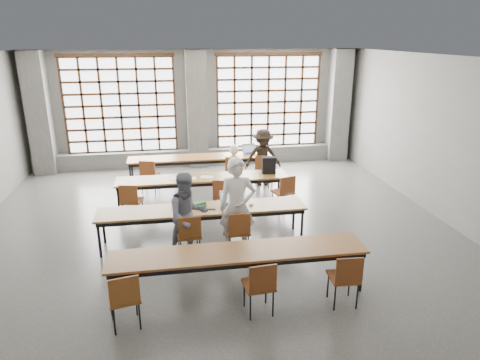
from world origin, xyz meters
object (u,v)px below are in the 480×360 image
object	(u,v)px
student_male	(237,207)
laptop_back	(249,151)
backpack	(269,165)
chair_front_left	(189,232)
chair_front_right	(238,229)
student_back	(263,157)
laptop_front	(230,201)
chair_back_left	(149,173)
chair_mid_left	(131,199)
mouse	(251,204)
desk_row_b	(203,180)
desk_row_d	(239,255)
chair_back_mid	(233,169)
chair_near_right	(346,275)
chair_mid_right	(285,190)
desk_row_a	(202,159)
chair_back_right	(263,167)
green_box	(200,204)
plastic_bag	(234,150)
student_female	(188,216)
red_pouch	(124,294)
chair_near_mid	(260,283)
chair_mid_centre	(222,193)
chair_near_left	(124,295)
desk_row_c	(203,211)
phone	(212,209)

from	to	relation	value
student_male	laptop_back	xyz separation A→B (m)	(1.03, 4.29, -0.13)
backpack	chair_front_left	bearing A→B (deg)	-121.97
chair_front_right	student_back	world-z (taller)	student_back
laptop_front	chair_back_left	bearing A→B (deg)	119.71
chair_mid_left	mouse	world-z (taller)	chair_mid_left
chair_back_left	student_back	bearing A→B (deg)	2.40
desk_row_b	mouse	xyz separation A→B (m)	(0.79, -1.90, 0.08)
laptop_front	backpack	world-z (taller)	backpack
mouse	backpack	distance (m)	2.12
desk_row_d	chair_front_right	bearing A→B (deg)	81.12
chair_back_mid	chair_near_right	size ratio (longest dim) A/B	1.00
chair_mid_right	laptop_back	world-z (taller)	laptop_back
desk_row_a	chair_back_right	world-z (taller)	chair_back_right
chair_back_left	chair_mid_left	xyz separation A→B (m)	(-0.33, -1.80, 0.00)
desk_row_b	chair_mid_right	bearing A→B (deg)	-18.96
desk_row_a	chair_mid_left	size ratio (longest dim) A/B	4.55
mouse	green_box	world-z (taller)	green_box
desk_row_d	plastic_bag	xyz separation A→B (m)	(0.77, 5.55, 0.21)
chair_mid_left	desk_row_a	bearing A→B (deg)	54.23
chair_back_mid	student_female	xyz separation A→B (m)	(-1.37, -3.55, 0.27)
red_pouch	chair_mid_left	bearing A→B (deg)	92.74
desk_row_a	chair_near_mid	distance (m)	6.14
desk_row_b	student_female	xyz separation A→B (m)	(-0.46, -2.38, 0.14)
desk_row_d	plastic_bag	distance (m)	5.61
chair_mid_left	plastic_bag	xyz separation A→B (m)	(2.65, 2.47, 0.34)
chair_mid_centre	chair_front_left	bearing A→B (deg)	-113.87
chair_back_mid	chair_front_left	size ratio (longest dim) A/B	1.00
chair_back_mid	plastic_bag	world-z (taller)	plastic_bag
chair_mid_centre	laptop_back	size ratio (longest dim) A/B	2.23
chair_near_left	red_pouch	size ratio (longest dim) A/B	4.40
chair_back_right	laptop_front	size ratio (longest dim) A/B	2.32
chair_mid_centre	chair_near_mid	size ratio (longest dim) A/B	1.00
student_back	chair_near_left	bearing A→B (deg)	-122.45
chair_back_right	chair_mid_right	size ratio (longest dim) A/B	1.00
student_male	student_female	size ratio (longest dim) A/B	1.14
chair_mid_left	backpack	bearing A→B (deg)	11.88
chair_front_right	student_male	bearing A→B (deg)	90.08
desk_row_a	chair_mid_left	xyz separation A→B (m)	(-1.75, -2.42, -0.13)
chair_front_left	student_back	xyz separation A→B (m)	(2.18, 3.81, 0.23)
chair_near_left	backpack	xyz separation A→B (m)	(3.03, 4.38, 0.39)
desk_row_b	laptop_front	bearing A→B (deg)	-77.66
desk_row_b	red_pouch	distance (m)	4.50
desk_row_d	student_female	xyz separation A→B (m)	(-0.71, 1.32, 0.14)
chair_near_mid	chair_near_right	distance (m)	1.29
student_male	student_back	world-z (taller)	student_male
chair_front_right	desk_row_b	bearing A→B (deg)	99.98
desk_row_a	student_back	distance (m)	1.68
desk_row_c	student_back	size ratio (longest dim) A/B	2.60
chair_back_mid	backpack	bearing A→B (deg)	-58.28
phone	laptop_back	bearing A→B (deg)	69.57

